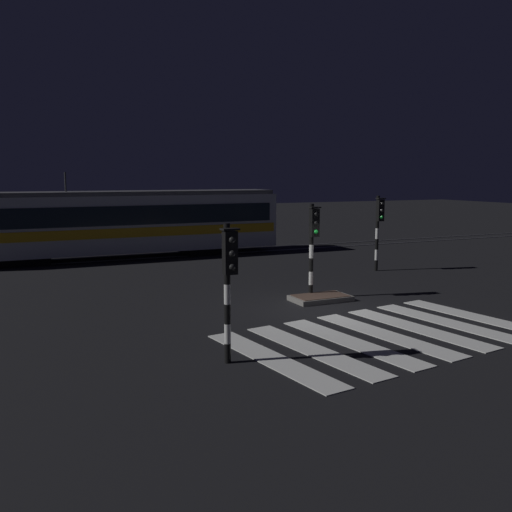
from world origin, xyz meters
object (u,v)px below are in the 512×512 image
Objects in this scene: traffic_light_corner_far_right at (379,222)px; tram at (119,222)px; traffic_light_median_centre at (313,237)px; traffic_light_corner_near_left at (229,273)px.

traffic_light_corner_far_right is 12.35m from tram.
traffic_light_median_centre is at bearing -71.85° from tram.
traffic_light_median_centre is 12.48m from tram.
traffic_light_median_centre is at bearing -146.01° from traffic_light_corner_far_right.
traffic_light_median_centre is at bearing 45.05° from traffic_light_corner_near_left.
traffic_light_corner_near_left is 0.19× the size of tram.
tram reaches higher than traffic_light_corner_far_right.
traffic_light_corner_near_left is (-10.14, -8.45, -0.10)m from traffic_light_corner_far_right.
traffic_light_corner_far_right is at bearing 39.79° from traffic_light_corner_near_left.
traffic_light_median_centre is 0.19× the size of tram.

